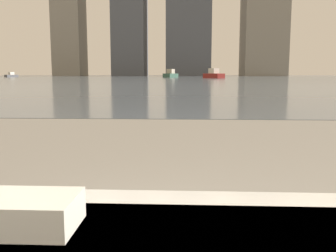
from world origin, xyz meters
TOP-DOWN VIEW (x-y plane):
  - towel_stack at (-0.14, 0.80)m, footprint 0.24×0.17m
  - harbor_water at (0.00, 62.00)m, footprint 180.00×110.00m
  - harbor_boat_0 at (-38.23, 81.04)m, footprint 2.21×3.03m
  - harbor_boat_2 at (-2.97, 76.53)m, footprint 3.04×4.75m
  - harbor_boat_3 at (4.99, 66.21)m, footprint 3.66×4.71m

SIDE VIEW (x-z plane):
  - harbor_water at x=0.00m, z-range 0.00..0.01m
  - harbor_boat_0 at x=-38.23m, z-range -0.15..0.93m
  - towel_stack at x=-0.14m, z-range 0.50..0.58m
  - harbor_boat_2 at x=-2.97m, z-range -0.24..1.45m
  - harbor_boat_3 at x=4.99m, z-range -0.24..1.46m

